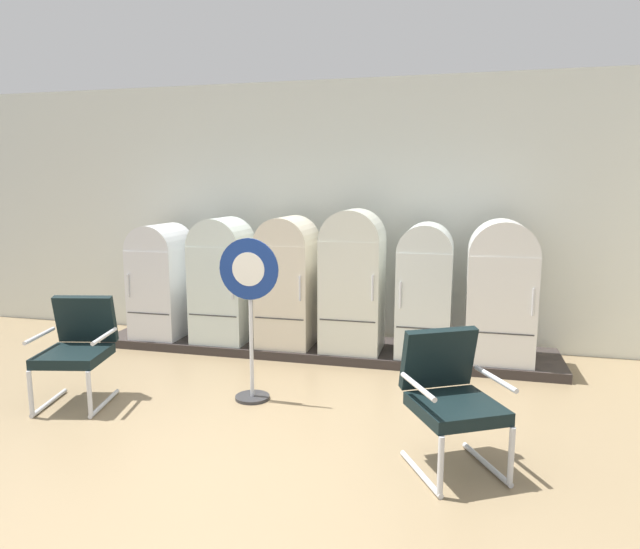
# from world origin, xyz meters

# --- Properties ---
(ground) EXTENTS (12.00, 10.00, 0.05)m
(ground) POSITION_xyz_m (0.00, 0.00, -0.03)
(ground) COLOR #877253
(back_wall) EXTENTS (11.76, 0.12, 3.23)m
(back_wall) POSITION_xyz_m (0.00, 3.66, 1.63)
(back_wall) COLOR silver
(back_wall) RESTS_ON ground
(display_plinth) EXTENTS (5.37, 0.95, 0.10)m
(display_plinth) POSITION_xyz_m (0.00, 3.02, 0.05)
(display_plinth) COLOR #322B28
(display_plinth) RESTS_ON ground
(refrigerator_0) EXTENTS (0.60, 0.73, 1.39)m
(refrigerator_0) POSITION_xyz_m (-2.04, 2.94, 0.84)
(refrigerator_0) COLOR white
(refrigerator_0) RESTS_ON display_plinth
(refrigerator_1) EXTENTS (0.64, 0.64, 1.49)m
(refrigerator_1) POSITION_xyz_m (-1.20, 2.90, 0.89)
(refrigerator_1) COLOR silver
(refrigerator_1) RESTS_ON display_plinth
(refrigerator_2) EXTENTS (0.62, 0.71, 1.51)m
(refrigerator_2) POSITION_xyz_m (-0.39, 2.93, 0.90)
(refrigerator_2) COLOR beige
(refrigerator_2) RESTS_ON display_plinth
(refrigerator_3) EXTENTS (0.67, 0.63, 1.60)m
(refrigerator_3) POSITION_xyz_m (0.39, 2.89, 0.95)
(refrigerator_3) COLOR silver
(refrigerator_3) RESTS_ON display_plinth
(refrigerator_4) EXTENTS (0.58, 0.72, 1.46)m
(refrigerator_4) POSITION_xyz_m (1.19, 2.94, 0.88)
(refrigerator_4) COLOR silver
(refrigerator_4) RESTS_ON display_plinth
(refrigerator_5) EXTENTS (0.70, 0.73, 1.51)m
(refrigerator_5) POSITION_xyz_m (1.99, 2.94, 0.90)
(refrigerator_5) COLOR white
(refrigerator_5) RESTS_ON display_plinth
(armchair_left) EXTENTS (0.71, 0.78, 0.96)m
(armchair_left) POSITION_xyz_m (-1.79, 0.99, 0.54)
(armchair_left) COLOR silver
(armchair_left) RESTS_ON ground
(armchair_right) EXTENTS (0.81, 0.86, 0.96)m
(armchair_right) POSITION_xyz_m (1.52, 0.60, 0.54)
(armchair_right) COLOR silver
(armchair_right) RESTS_ON ground
(sign_stand) EXTENTS (0.56, 0.32, 1.51)m
(sign_stand) POSITION_xyz_m (-0.28, 1.41, 0.81)
(sign_stand) COLOR #2D2D30
(sign_stand) RESTS_ON ground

